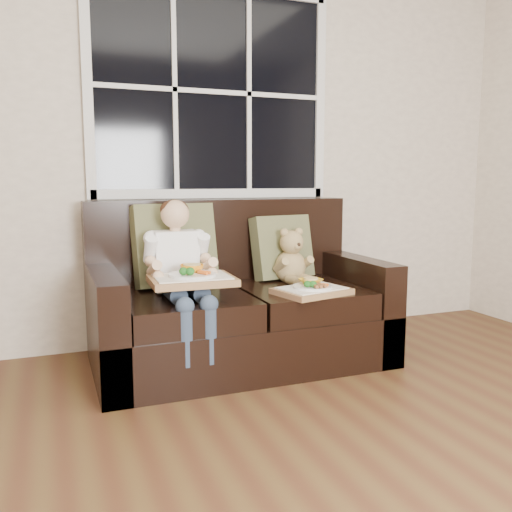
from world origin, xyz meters
name	(u,v)px	position (x,y,z in m)	size (l,w,h in m)	color
window_back	(212,92)	(0.01, 2.48, 1.65)	(1.62, 0.04, 1.37)	black
loveseat	(237,309)	(0.01, 2.02, 0.31)	(1.70, 0.92, 0.96)	black
pillow_left	(175,246)	(-0.33, 2.17, 0.69)	(0.51, 0.27, 0.50)	#646840
pillow_right	(282,247)	(0.38, 2.17, 0.65)	(0.43, 0.25, 0.42)	#646840
child	(180,263)	(-0.36, 1.90, 0.63)	(0.36, 0.59, 0.81)	white
teddy_bear	(291,260)	(0.38, 2.04, 0.59)	(0.22, 0.27, 0.35)	tan
tray_left	(192,278)	(-0.34, 1.71, 0.58)	(0.45, 0.35, 0.10)	#8C5D3F
tray_right	(312,289)	(0.33, 1.65, 0.48)	(0.44, 0.37, 0.09)	#8C5D3F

